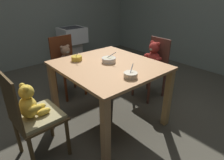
{
  "coord_description": "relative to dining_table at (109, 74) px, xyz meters",
  "views": [
    {
      "loc": [
        1.55,
        -1.28,
        1.49
      ],
      "look_at": [
        0.0,
        0.05,
        0.53
      ],
      "focal_mm": 31.18,
      "sensor_mm": 36.0,
      "label": 1
    }
  ],
  "objects": [
    {
      "name": "teddy_chair_near_left",
      "position": [
        -0.94,
        -0.03,
        -0.1
      ],
      "size": [
        0.38,
        0.39,
        0.88
      ],
      "rotation": [
        0.0,
        0.0,
        0.01
      ],
      "color": "#5B2914",
      "rests_on": "ground_plane"
    },
    {
      "name": "porridge_bowl_yellow_near_left",
      "position": [
        -0.34,
        -0.2,
        0.14
      ],
      "size": [
        0.13,
        0.12,
        0.11
      ],
      "color": "yellow",
      "rests_on": "dining_table"
    },
    {
      "name": "sink_basin",
      "position": [
        -2.05,
        0.72,
        -0.11
      ],
      "size": [
        0.44,
        0.5,
        0.78
      ],
      "color": "#B7B2A8",
      "rests_on": "ground_plane"
    },
    {
      "name": "teddy_chair_far_center",
      "position": [
        -0.08,
        0.88,
        -0.08
      ],
      "size": [
        0.39,
        0.41,
        0.86
      ],
      "rotation": [
        0.0,
        0.0,
        -1.61
      ],
      "color": "brown",
      "rests_on": "ground_plane"
    },
    {
      "name": "porridge_bowl_cream_near_right",
      "position": [
        0.4,
        -0.06,
        0.14
      ],
      "size": [
        0.13,
        0.13,
        0.11
      ],
      "color": "beige",
      "rests_on": "dining_table"
    },
    {
      "name": "ground_plane",
      "position": [
        0.0,
        0.0,
        -0.64
      ],
      "size": [
        5.2,
        5.2,
        0.04
      ],
      "color": "#4A463A"
    },
    {
      "name": "porridge_bowl_white_center",
      "position": [
        -0.05,
        0.05,
        0.14
      ],
      "size": [
        0.16,
        0.16,
        0.13
      ],
      "color": "silver",
      "rests_on": "dining_table"
    },
    {
      "name": "dining_table",
      "position": [
        0.0,
        0.0,
        0.0
      ],
      "size": [
        1.1,
        1.01,
        0.74
      ],
      "color": "tan",
      "rests_on": "ground_plane"
    },
    {
      "name": "teddy_chair_near_front",
      "position": [
        0.01,
        -0.89,
        -0.11
      ],
      "size": [
        0.43,
        0.42,
        0.91
      ],
      "rotation": [
        0.0,
        0.0,
        1.61
      ],
      "color": "#523C21",
      "rests_on": "ground_plane"
    }
  ]
}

